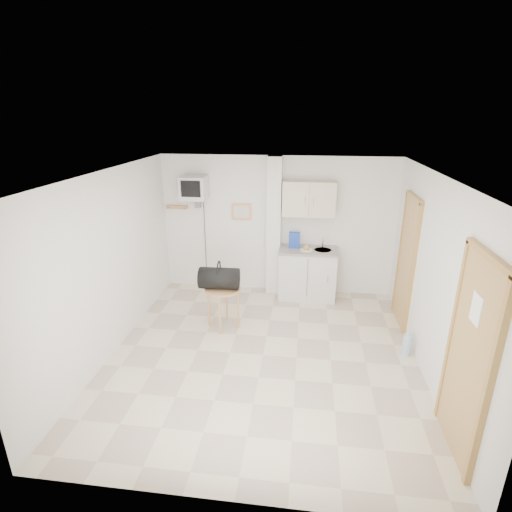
# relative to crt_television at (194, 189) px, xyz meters

# --- Properties ---
(ground) EXTENTS (4.50, 4.50, 0.00)m
(ground) POSITION_rel_crt_television_xyz_m (1.45, -2.02, -1.94)
(ground) COLOR beige
(ground) RESTS_ON ground
(room_envelope) EXTENTS (4.24, 4.54, 2.55)m
(room_envelope) POSITION_rel_crt_television_xyz_m (1.69, -1.93, -0.40)
(room_envelope) COLOR white
(room_envelope) RESTS_ON ground
(kitchenette) EXTENTS (1.03, 0.58, 2.10)m
(kitchenette) POSITION_rel_crt_television_xyz_m (2.02, -0.02, -1.13)
(kitchenette) COLOR silver
(kitchenette) RESTS_ON ground
(crt_television) EXTENTS (0.44, 0.45, 2.15)m
(crt_television) POSITION_rel_crt_television_xyz_m (0.00, 0.00, 0.00)
(crt_television) COLOR slate
(crt_television) RESTS_ON ground
(round_table) EXTENTS (0.55, 0.55, 0.66)m
(round_table) POSITION_rel_crt_television_xyz_m (0.75, -1.31, -1.37)
(round_table) COLOR tan
(round_table) RESTS_ON ground
(duffel_bag) EXTENTS (0.61, 0.35, 0.45)m
(duffel_bag) POSITION_rel_crt_television_xyz_m (0.70, -1.33, -1.10)
(duffel_bag) COLOR black
(duffel_bag) RESTS_ON round_table
(water_bottle) EXTENTS (0.12, 0.12, 0.35)m
(water_bottle) POSITION_rel_crt_television_xyz_m (3.43, -1.75, -1.78)
(water_bottle) COLOR #A2BDDB
(water_bottle) RESTS_ON ground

